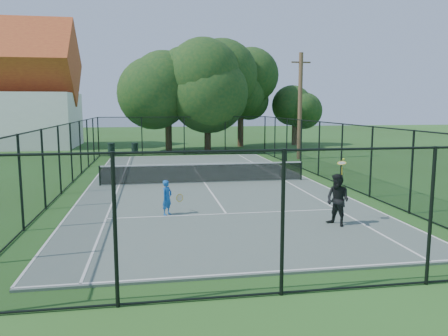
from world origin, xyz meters
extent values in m
plane|color=#294C1A|center=(0.00, 0.00, 0.00)|extent=(120.00, 120.00, 0.00)
cube|color=slate|center=(0.00, 0.00, 0.03)|extent=(11.00, 24.00, 0.06)
cylinder|color=black|center=(-5.00, 0.00, 0.53)|extent=(0.08, 0.08, 0.95)
cylinder|color=black|center=(5.00, 0.00, 0.53)|extent=(0.08, 0.08, 0.95)
cube|color=black|center=(0.00, 0.00, 0.53)|extent=(10.00, 0.03, 0.88)
cube|color=white|center=(0.00, 0.00, 0.98)|extent=(10.00, 0.05, 0.06)
cylinder|color=#332114|center=(-1.06, 16.69, 1.81)|extent=(0.56, 0.56, 3.62)
sphere|color=#113415|center=(-1.06, 16.69, 5.25)|extent=(6.53, 6.53, 6.53)
cylinder|color=#332114|center=(2.19, 15.65, 1.89)|extent=(0.56, 0.56, 3.78)
sphere|color=#113415|center=(2.19, 15.65, 5.47)|extent=(6.77, 6.77, 6.77)
cylinder|color=#332114|center=(5.80, 19.33, 1.81)|extent=(0.56, 0.56, 3.63)
sphere|color=#113415|center=(5.80, 19.33, 5.06)|extent=(5.75, 5.75, 5.75)
cylinder|color=#332114|center=(11.41, 20.14, 1.20)|extent=(0.56, 0.56, 2.40)
sphere|color=#113415|center=(11.41, 20.14, 3.45)|extent=(4.20, 4.20, 4.20)
cylinder|color=black|center=(-5.66, 13.92, 0.44)|extent=(0.54, 0.54, 0.89)
cylinder|color=black|center=(-5.66, 13.92, 0.91)|extent=(0.58, 0.58, 0.05)
cylinder|color=black|center=(-3.89, 14.73, 0.41)|extent=(0.54, 0.54, 0.81)
cylinder|color=black|center=(-3.89, 14.73, 0.83)|extent=(0.58, 0.58, 0.05)
cylinder|color=#4C3823|center=(7.99, 9.00, 3.77)|extent=(0.30, 0.30, 7.54)
cube|color=#4C3823|center=(7.99, 9.00, 6.86)|extent=(1.40, 0.10, 0.10)
imported|color=blue|center=(-2.05, -6.17, 0.67)|extent=(0.51, 0.53, 1.22)
torus|color=gold|center=(-1.60, -6.02, 0.61)|extent=(0.27, 0.18, 0.29)
cylinder|color=silver|center=(-1.60, -6.02, 0.61)|extent=(0.23, 0.15, 0.25)
imported|color=black|center=(3.21, -8.45, 0.88)|extent=(0.94, 1.00, 1.65)
torus|color=gold|center=(3.46, -8.10, 2.01)|extent=(0.30, 0.28, 0.14)
cylinder|color=silver|center=(3.46, -8.10, 2.01)|extent=(0.26, 0.24, 0.11)
sphere|color=#CCE526|center=(3.60, -7.93, 2.11)|extent=(0.07, 0.07, 0.07)
camera|label=1|loc=(-2.54, -21.13, 3.83)|focal=35.00mm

